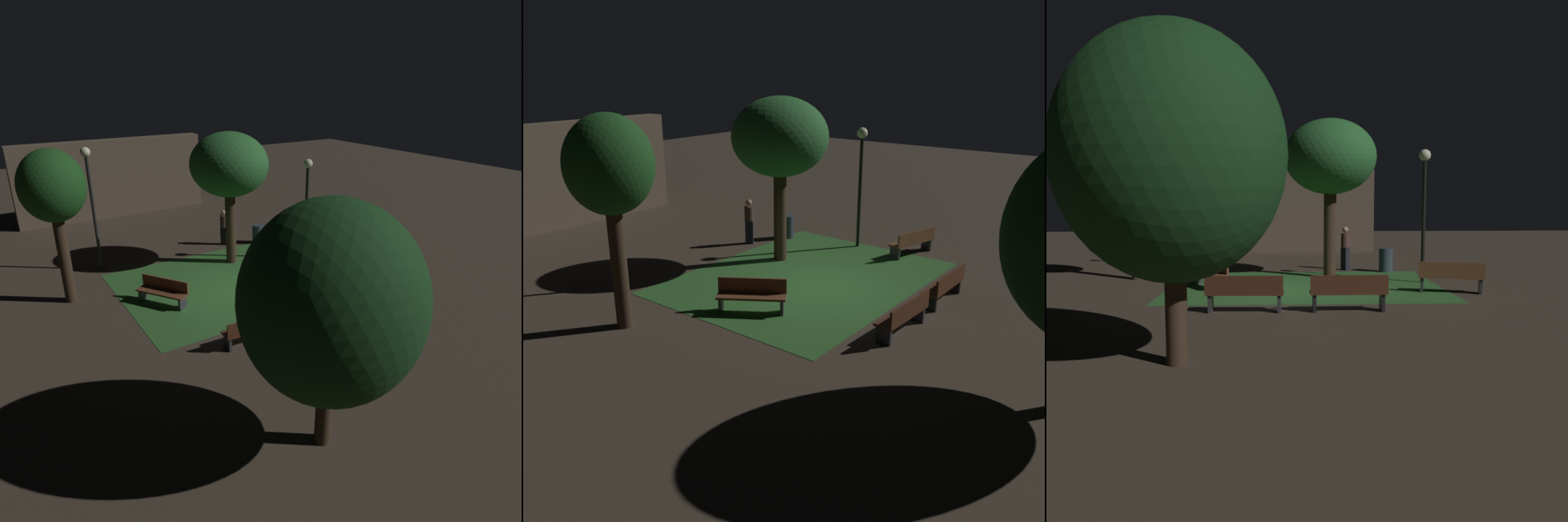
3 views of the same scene
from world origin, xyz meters
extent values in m
plane|color=#3D3328|center=(0.00, 0.00, 0.00)|extent=(60.00, 60.00, 0.00)
cube|color=#2D6028|center=(0.35, 0.94, 0.01)|extent=(8.08, 6.28, 0.01)
cube|color=#422314|center=(-1.21, -3.03, 0.45)|extent=(1.82, 0.56, 0.06)
cube|color=#422314|center=(-1.22, -3.24, 0.68)|extent=(1.80, 0.14, 0.40)
cube|color=#2D2D33|center=(-2.01, -3.00, 0.21)|extent=(0.10, 0.39, 0.42)
cube|color=#2D2D33|center=(-0.41, -3.07, 0.21)|extent=(0.10, 0.39, 0.42)
cube|color=#422314|center=(1.21, -3.03, 0.45)|extent=(1.80, 0.48, 0.06)
cube|color=#422314|center=(1.21, -3.24, 0.68)|extent=(1.80, 0.06, 0.40)
cube|color=black|center=(0.41, -3.03, 0.21)|extent=(0.08, 0.38, 0.42)
cube|color=black|center=(2.01, -3.03, 0.21)|extent=(0.08, 0.38, 0.42)
cube|color=brown|center=(4.39, -0.55, 0.45)|extent=(1.86, 0.92, 0.06)
cube|color=brown|center=(4.34, -0.76, 0.68)|extent=(1.76, 0.51, 0.40)
cube|color=#2D2D33|center=(3.62, -0.35, 0.21)|extent=(0.17, 0.39, 0.42)
cube|color=#2D2D33|center=(5.17, -0.75, 0.21)|extent=(0.17, 0.39, 0.42)
cube|color=brown|center=(-2.56, 0.56, 0.45)|extent=(1.39, 1.77, 0.06)
cube|color=brown|center=(-2.38, 0.68, 0.68)|extent=(1.04, 1.54, 0.40)
cube|color=#2D2D33|center=(-2.12, -0.11, 0.21)|extent=(0.36, 0.28, 0.42)
cube|color=#2D2D33|center=(-3.00, 1.23, 0.21)|extent=(0.36, 0.28, 0.42)
cylinder|color=#38281C|center=(-5.09, 2.51, 1.71)|extent=(0.38, 0.38, 3.42)
ellipsoid|color=#194719|center=(-5.09, 2.51, 3.98)|extent=(2.05, 2.05, 2.31)
cylinder|color=#38281C|center=(1.25, 2.62, 1.58)|extent=(0.42, 0.42, 3.17)
ellipsoid|color=#28662D|center=(1.25, 2.62, 4.00)|extent=(3.03, 3.03, 2.46)
cylinder|color=black|center=(4.06, 1.34, 1.90)|extent=(0.12, 0.12, 3.81)
sphere|color=#F2EDCC|center=(4.06, 1.34, 3.96)|extent=(0.36, 0.36, 0.36)
cylinder|color=black|center=(-3.49, 4.71, 2.22)|extent=(0.12, 0.12, 4.44)
sphere|color=#F2EDCC|center=(-3.49, 4.71, 4.59)|extent=(0.36, 0.36, 0.36)
cylinder|color=#2D3842|center=(3.39, 3.98, 0.43)|extent=(0.50, 0.50, 0.85)
cube|color=black|center=(1.99, 4.62, 0.42)|extent=(0.33, 0.34, 0.84)
cylinder|color=#4C2D2D|center=(1.99, 4.62, 1.10)|extent=(0.32, 0.32, 0.52)
sphere|color=tan|center=(1.99, 4.62, 1.50)|extent=(0.22, 0.22, 0.22)
cube|color=brown|center=(-0.73, 11.99, 2.02)|extent=(9.82, 0.80, 4.04)
camera|label=1|loc=(-7.17, -12.81, 7.21)|focal=31.56mm
camera|label=2|loc=(-12.72, -8.45, 6.11)|focal=39.14mm
camera|label=3|loc=(-0.32, -15.90, 2.61)|focal=38.53mm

